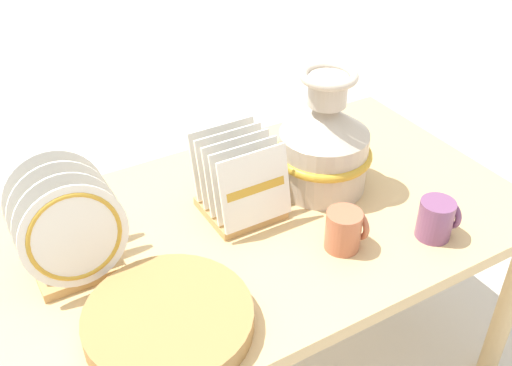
% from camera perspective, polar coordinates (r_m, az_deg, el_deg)
% --- Properties ---
extents(display_table, '(1.32, 0.75, 0.60)m').
position_cam_1_polar(display_table, '(1.49, 0.00, -5.65)').
color(display_table, tan).
rests_on(display_table, ground_plane).
extents(ceramic_vase, '(0.25, 0.25, 0.32)m').
position_cam_1_polar(ceramic_vase, '(1.50, 6.47, 3.81)').
color(ceramic_vase, beige).
rests_on(ceramic_vase, display_table).
extents(dish_rack_round_plates, '(0.22, 0.20, 0.24)m').
position_cam_1_polar(dish_rack_round_plates, '(1.31, -17.37, -4.54)').
color(dish_rack_round_plates, tan).
rests_on(dish_rack_round_plates, display_table).
extents(dish_rack_square_plates, '(0.18, 0.19, 0.20)m').
position_cam_1_polar(dish_rack_square_plates, '(1.43, -1.55, -0.29)').
color(dish_rack_square_plates, tan).
rests_on(dish_rack_square_plates, display_table).
extents(wicker_charger_stack, '(0.33, 0.33, 0.04)m').
position_cam_1_polar(wicker_charger_stack, '(1.19, -8.31, -12.77)').
color(wicker_charger_stack, '#AD7F47').
rests_on(wicker_charger_stack, display_table).
extents(mug_terracotta_glaze, '(0.09, 0.08, 0.10)m').
position_cam_1_polar(mug_terracotta_glaze, '(1.35, 8.46, -4.41)').
color(mug_terracotta_glaze, '#B76647').
rests_on(mug_terracotta_glaze, display_table).
extents(mug_plum_glaze, '(0.09, 0.08, 0.10)m').
position_cam_1_polar(mug_plum_glaze, '(1.43, 16.84, -3.25)').
color(mug_plum_glaze, '#7A4770').
rests_on(mug_plum_glaze, display_table).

